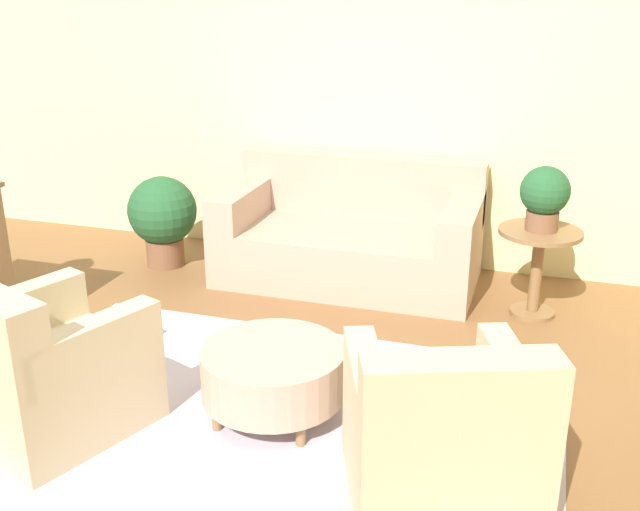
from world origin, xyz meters
The scene contains 10 objects.
ground_plane centered at (0.00, 0.00, 0.00)m, with size 16.00×16.00×0.00m, color brown.
wall_back centered at (0.00, 2.62, 1.40)m, with size 9.12×0.12×2.80m.
rug centered at (0.00, 0.00, 0.01)m, with size 3.11×2.13×0.01m.
couch centered at (-0.09, 2.07, 0.32)m, with size 1.95×0.98×0.90m.
armchair_left centered at (-1.01, -0.43, 0.34)m, with size 1.02×1.04×0.87m.
armchair_right centered at (1.01, -0.43, 0.34)m, with size 1.02×1.04×0.87m.
ottoman_table centered at (0.05, 0.05, 0.26)m, with size 0.77×0.77×0.38m.
side_table centered at (1.32, 1.80, 0.43)m, with size 0.56×0.56×0.62m.
potted_plant_on_side_table centered at (1.32, 1.80, 0.86)m, with size 0.33×0.33×0.44m.
potted_plant_floor centered at (-1.60, 1.89, 0.42)m, with size 0.55×0.55×0.74m.
Camera 1 is at (1.33, -3.20, 2.22)m, focal length 42.00 mm.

